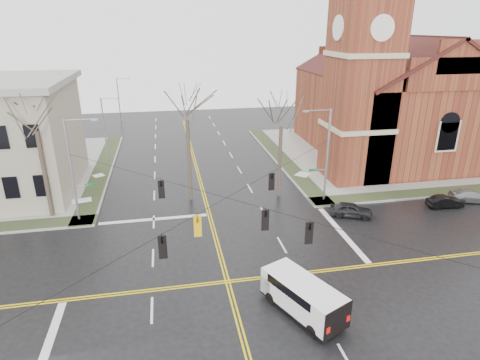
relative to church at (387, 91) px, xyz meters
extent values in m
plane|color=black|center=(-24.76, -24.78, -8.43)|extent=(120.00, 120.00, 0.00)
cube|color=gray|center=(0.24, 0.22, -8.36)|extent=(30.00, 30.00, 0.15)
cube|color=#2E3B20|center=(-13.56, 0.22, -8.28)|extent=(2.00, 30.00, 0.02)
cube|color=#2E3B20|center=(0.24, -13.58, -8.28)|extent=(30.00, 2.00, 0.02)
cube|color=#2E3B20|center=(-35.96, 0.22, -8.28)|extent=(2.00, 30.00, 0.02)
cube|color=gold|center=(-24.88, -24.78, -8.43)|extent=(0.12, 100.00, 0.01)
cube|color=gold|center=(-24.64, -24.78, -8.43)|extent=(0.12, 100.00, 0.01)
cube|color=gold|center=(-24.76, -24.90, -8.43)|extent=(100.00, 0.12, 0.01)
cube|color=gold|center=(-24.76, -24.66, -8.43)|extent=(100.00, 0.12, 0.01)
cube|color=silver|center=(-29.76, -14.28, -8.43)|extent=(9.50, 0.50, 0.01)
cube|color=silver|center=(-14.26, -19.78, -8.43)|extent=(0.50, 9.50, 0.01)
cube|color=maroon|center=(-7.76, -7.78, 1.57)|extent=(6.00, 6.00, 20.00)
cylinder|color=silver|center=(-7.76, -10.83, 7.57)|extent=(2.40, 0.15, 2.40)
cylinder|color=silver|center=(-10.81, -7.78, 7.57)|extent=(0.15, 2.40, 2.40)
cube|color=maroon|center=(1.24, 1.22, -3.43)|extent=(18.00, 24.00, 10.00)
cube|color=maroon|center=(-7.96, -4.78, -6.23)|extent=(2.00, 5.00, 4.40)
cylinder|color=gray|center=(-13.26, -13.28, -3.78)|extent=(0.20, 0.20, 9.00)
cylinder|color=gray|center=(-13.86, -13.28, -5.13)|extent=(1.20, 0.06, 0.06)
cube|color=#0F572A|center=(-14.56, -13.28, -5.13)|extent=(0.90, 0.04, 0.25)
cylinder|color=gray|center=(-14.46, -13.28, 0.62)|extent=(2.40, 0.08, 0.08)
cube|color=gray|center=(-15.66, -13.28, 0.57)|extent=(0.50, 0.22, 0.15)
cylinder|color=gray|center=(-36.26, -13.28, -3.78)|extent=(0.20, 0.20, 9.00)
cylinder|color=gray|center=(-35.66, -13.28, -5.13)|extent=(1.20, 0.06, 0.06)
cube|color=#0F572A|center=(-34.96, -13.28, -5.13)|extent=(0.90, 0.04, 0.25)
cylinder|color=gray|center=(-35.06, -13.28, 0.62)|extent=(2.40, 0.08, 0.08)
cube|color=gray|center=(-33.86, -13.28, 0.57)|extent=(0.50, 0.22, 0.15)
cylinder|color=black|center=(-24.76, -24.78, -2.23)|extent=(23.02, 23.02, 0.03)
cylinder|color=black|center=(-24.76, -24.78, -2.23)|extent=(23.02, 23.02, 0.03)
imported|color=black|center=(-28.76, -28.78, -2.98)|extent=(0.21, 0.26, 1.30)
imported|color=black|center=(-20.76, -20.78, -2.98)|extent=(0.21, 0.26, 1.30)
imported|color=#EAB10D|center=(-26.76, -26.78, -2.98)|extent=(0.21, 0.26, 1.30)
imported|color=black|center=(-28.76, -20.78, -2.98)|extent=(0.21, 0.26, 1.30)
imported|color=black|center=(-20.76, -28.78, -2.98)|extent=(0.21, 0.26, 1.30)
imported|color=black|center=(-22.76, -26.78, -2.98)|extent=(0.21, 0.26, 1.30)
cylinder|color=gray|center=(-35.56, 3.22, -4.33)|extent=(0.16, 0.16, 8.00)
cylinder|color=gray|center=(-34.56, 3.22, -0.43)|extent=(2.00, 0.07, 0.07)
cube|color=gray|center=(-33.56, 3.22, -0.48)|extent=(0.45, 0.20, 0.13)
cylinder|color=gray|center=(-35.56, 23.22, -4.33)|extent=(0.16, 0.16, 8.00)
cylinder|color=gray|center=(-34.56, 23.22, -0.43)|extent=(2.00, 0.07, 0.07)
cube|color=gray|center=(-33.56, 23.22, -0.48)|extent=(0.45, 0.20, 0.13)
cube|color=white|center=(-20.84, -28.69, -7.20)|extent=(4.19, 5.81, 1.74)
cube|color=white|center=(-21.79, -26.64, -7.46)|extent=(2.29, 1.72, 1.23)
cube|color=black|center=(-21.94, -26.32, -6.90)|extent=(1.77, 0.91, 0.82)
cube|color=black|center=(-20.93, -28.50, -6.64)|extent=(3.48, 4.24, 0.56)
cube|color=#B70C0A|center=(-20.40, -31.53, -7.41)|extent=(0.25, 0.17, 0.35)
cube|color=#B70C0A|center=(-18.95, -30.86, -7.41)|extent=(0.25, 0.17, 0.35)
cube|color=black|center=(-20.84, -28.69, -8.10)|extent=(4.26, 5.88, 0.10)
cylinder|color=black|center=(-22.45, -27.46, -8.06)|extent=(0.55, 0.78, 0.74)
cylinder|color=black|center=(-20.74, -26.66, -8.06)|extent=(0.55, 0.78, 0.74)
cylinder|color=black|center=(-20.94, -30.71, -8.06)|extent=(0.55, 0.78, 0.74)
cylinder|color=black|center=(-19.23, -29.92, -8.06)|extent=(0.55, 0.78, 0.74)
imported|color=black|center=(-12.20, -17.01, -7.79)|extent=(4.07, 2.89, 1.29)
imported|color=black|center=(-2.50, -16.86, -7.87)|extent=(3.46, 1.38, 1.12)
imported|color=gray|center=(0.87, -16.16, -7.83)|extent=(4.45, 2.73, 1.20)
cylinder|color=#3E3227|center=(-38.79, -12.06, -4.37)|extent=(0.36, 0.36, 7.83)
cylinder|color=#3E3227|center=(-26.16, -10.55, -4.33)|extent=(0.36, 0.36, 7.90)
cylinder|color=#3E3227|center=(-17.31, -11.27, -4.75)|extent=(0.36, 0.36, 7.07)
camera|label=1|loc=(-28.23, -47.36, 7.76)|focal=30.00mm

